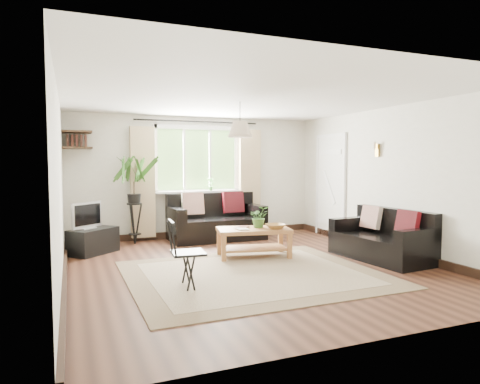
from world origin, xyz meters
name	(u,v)px	position (x,y,z in m)	size (l,w,h in m)	color
floor	(250,267)	(0.00, 0.00, 0.00)	(5.50, 5.50, 0.00)	black
ceiling	(251,98)	(0.00, 0.00, 2.40)	(5.50, 5.50, 0.00)	white
wall_back	(197,177)	(0.00, 2.75, 1.20)	(5.00, 0.02, 2.40)	beige
wall_front	(382,199)	(0.00, -2.75, 1.20)	(5.00, 0.02, 2.40)	beige
wall_left	(60,187)	(-2.50, 0.00, 1.20)	(0.02, 5.50, 2.40)	beige
wall_right	(391,181)	(2.50, 0.00, 1.20)	(0.02, 5.50, 2.40)	beige
rug	(253,274)	(-0.13, -0.42, 0.01)	(3.27, 2.81, 0.02)	beige
window	(197,160)	(0.00, 2.71, 1.55)	(2.50, 0.16, 2.16)	white
door	(330,187)	(2.47, 1.70, 1.00)	(0.06, 0.96, 2.06)	silver
corner_shelf	(77,140)	(-2.25, 2.50, 1.89)	(0.50, 0.50, 0.34)	black
pendant_lamp	(240,125)	(0.00, 0.40, 2.05)	(0.36, 0.36, 0.54)	beige
wall_sconce	(376,148)	(2.43, 0.30, 1.74)	(0.12, 0.12, 0.28)	beige
sofa_back	(216,218)	(0.24, 2.24, 0.42)	(1.80, 0.90, 0.85)	black
sofa_right	(381,236)	(2.05, -0.32, 0.37)	(0.78, 1.56, 0.74)	black
coffee_table	(254,243)	(0.29, 0.55, 0.23)	(1.13, 0.61, 0.46)	brown
table_plant	(259,217)	(0.40, 0.58, 0.63)	(0.31, 0.27, 0.34)	#3B6A2A
bowl	(275,226)	(0.59, 0.38, 0.50)	(0.30, 0.30, 0.07)	olive
book_a	(237,229)	(-0.01, 0.50, 0.47)	(0.17, 0.23, 0.02)	white
book_b	(238,227)	(0.09, 0.71, 0.47)	(0.16, 0.21, 0.02)	brown
tv_stand	(93,241)	(-2.05, 1.76, 0.21)	(0.77, 0.44, 0.42)	black
tv	(87,215)	(-2.14, 1.76, 0.64)	(0.59, 0.20, 0.46)	#A5A5AA
palm_stand	(134,200)	(-1.30, 2.37, 0.81)	(0.63, 0.63, 1.62)	black
folding_chair	(188,254)	(-1.10, -0.68, 0.41)	(0.42, 0.42, 0.82)	black
sill_plant	(211,184)	(0.25, 2.63, 1.06)	(0.14, 0.10, 0.27)	#2D6023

